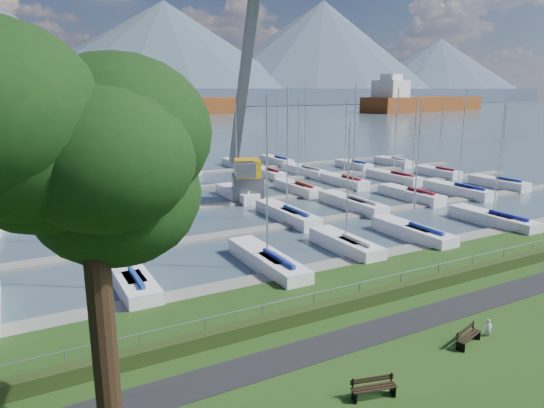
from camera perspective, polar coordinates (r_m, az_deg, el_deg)
path at (r=26.32m, az=16.13°, el=-13.08°), size 160.00×2.00×0.04m
water at (r=280.27m, az=-25.22°, el=9.67°), size 800.00×540.00×0.20m
hedge at (r=27.89m, az=12.40°, el=-10.53°), size 80.00×0.70×0.70m
fence at (r=27.84m, az=11.95°, el=-8.66°), size 80.00×0.04×0.04m
foothill at (r=349.96m, az=-26.08°, el=11.13°), size 900.00×80.00×12.00m
mountains at (r=426.28m, az=-26.16°, el=16.78°), size 1190.00×360.00×115.00m
docks at (r=49.96m, az=-7.64°, el=-0.33°), size 90.00×41.60×0.25m
bench_left at (r=20.11m, az=11.85°, el=-20.39°), size 1.85×0.85×0.85m
bench_right at (r=24.81m, az=22.05°, el=-14.21°), size 1.85×0.89×0.85m
person at (r=25.90m, az=24.13°, el=-13.00°), size 0.41×0.31×1.01m
tree at (r=12.98m, az=-22.93°, el=5.98°), size 7.59×7.11×13.37m
crane at (r=52.95m, az=-3.07°, el=6.64°), size 5.72×13.48×22.35m
cargo_ship_mid at (r=236.57m, az=-16.37°, el=10.90°), size 98.58×22.03×21.50m
cargo_ship_east at (r=281.52m, az=17.02°, el=11.19°), size 88.15×32.77×21.50m
sailboat_fleet at (r=49.80m, az=-12.01°, el=5.98°), size 75.60×49.93×13.51m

